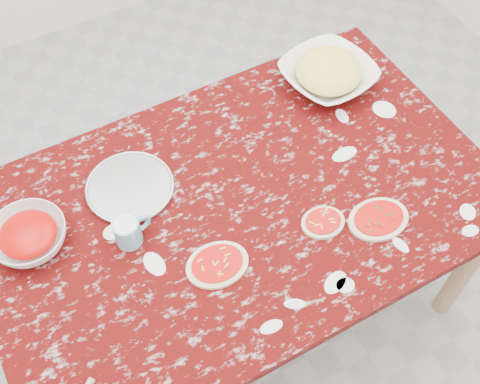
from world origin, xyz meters
name	(u,v)px	position (x,y,z in m)	size (l,w,h in m)	color
ground	(240,302)	(0.00, 0.00, 0.00)	(4.00, 4.00, 0.00)	gray
worktable	(240,215)	(0.00, 0.00, 0.67)	(1.60, 1.00, 0.75)	#3A0504
pizza_tray	(130,188)	(-0.28, 0.21, 0.76)	(0.27, 0.27, 0.01)	#B2B2B7
sauce_bowl	(29,237)	(-0.61, 0.17, 0.79)	(0.23, 0.23, 0.07)	white
cheese_bowl	(328,75)	(0.52, 0.30, 0.79)	(0.32, 0.32, 0.08)	white
flour_mug	(129,231)	(-0.35, 0.04, 0.80)	(0.12, 0.08, 0.09)	#6AA9C3
pizza_left	(217,264)	(-0.17, -0.17, 0.76)	(0.20, 0.16, 0.02)	beige
pizza_mid	(323,222)	(0.18, -0.19, 0.76)	(0.15, 0.13, 0.02)	beige
pizza_right	(378,219)	(0.33, -0.27, 0.76)	(0.21, 0.16, 0.02)	beige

